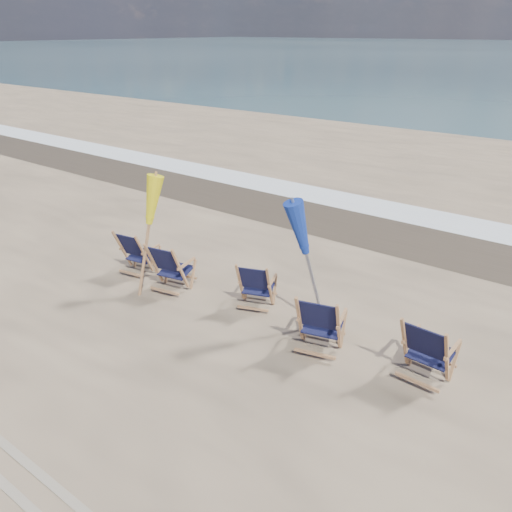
# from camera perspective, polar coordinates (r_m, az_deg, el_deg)

# --- Properties ---
(surf_foam) EXTENTS (200.00, 1.40, 0.01)m
(surf_foam) POSITION_cam_1_polar(r_m,az_deg,el_deg) (13.81, 15.25, 5.09)
(surf_foam) COLOR silver
(surf_foam) RESTS_ON ground
(wet_sand_strip) EXTENTS (200.00, 2.60, 0.00)m
(wet_sand_strip) POSITION_cam_1_polar(r_m,az_deg,el_deg) (12.49, 12.63, 3.31)
(wet_sand_strip) COLOR #42362A
(wet_sand_strip) RESTS_ON ground
(beach_chair_0) EXTENTS (0.72, 0.78, 0.96)m
(beach_chair_0) POSITION_cam_1_polar(r_m,az_deg,el_deg) (9.68, -12.63, 0.02)
(beach_chair_0) COLOR black
(beach_chair_0) RESTS_ON ground
(beach_chair_1) EXTENTS (0.77, 0.84, 1.01)m
(beach_chair_1) POSITION_cam_1_polar(r_m,az_deg,el_deg) (8.89, -8.64, -1.73)
(beach_chair_1) COLOR black
(beach_chair_1) RESTS_ON ground
(beach_chair_2) EXTENTS (0.78, 0.83, 0.92)m
(beach_chair_2) POSITION_cam_1_polar(r_m,az_deg,el_deg) (8.32, 1.56, -3.72)
(beach_chair_2) COLOR black
(beach_chair_2) RESTS_ON ground
(beach_chair_3) EXTENTS (0.83, 0.89, 1.03)m
(beach_chair_3) POSITION_cam_1_polar(r_m,az_deg,el_deg) (7.24, 9.39, -8.27)
(beach_chair_3) COLOR black
(beach_chair_3) RESTS_ON ground
(beach_chair_4) EXTENTS (0.70, 0.77, 1.03)m
(beach_chair_4) POSITION_cam_1_polar(r_m,az_deg,el_deg) (6.99, 20.93, -11.13)
(beach_chair_4) COLOR black
(beach_chair_4) RESTS_ON ground
(umbrella_yellow) EXTENTS (0.30, 0.30, 2.18)m
(umbrella_yellow) POSITION_cam_1_polar(r_m,az_deg,el_deg) (8.72, -12.80, 5.59)
(umbrella_yellow) COLOR #A27248
(umbrella_yellow) RESTS_ON ground
(umbrella_blue) EXTENTS (0.30, 0.30, 2.24)m
(umbrella_blue) POSITION_cam_1_polar(r_m,az_deg,el_deg) (7.38, 6.56, 2.98)
(umbrella_blue) COLOR #A5A5AD
(umbrella_blue) RESTS_ON ground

